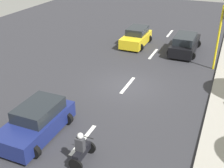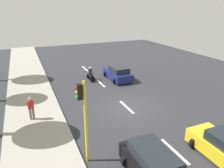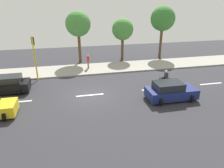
% 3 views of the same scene
% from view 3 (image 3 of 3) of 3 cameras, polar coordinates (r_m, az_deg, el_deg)
% --- Properties ---
extents(ground_plane, '(40.00, 60.00, 0.10)m').
position_cam_3_polar(ground_plane, '(18.11, -6.14, -3.24)').
color(ground_plane, '#2D2D33').
extents(sidewalk, '(4.00, 60.00, 0.15)m').
position_cam_3_polar(sidewalk, '(24.54, -8.10, 4.00)').
color(sidewalk, '#9E998E').
rests_on(sidewalk, ground).
extents(lane_stripe_far_north, '(0.20, 2.40, 0.01)m').
position_cam_3_polar(lane_stripe_far_north, '(22.59, 25.66, 0.07)').
color(lane_stripe_far_north, white).
rests_on(lane_stripe_far_north, ground).
extents(lane_stripe_north, '(0.20, 2.40, 0.01)m').
position_cam_3_polar(lane_stripe_north, '(19.56, 11.58, -1.38)').
color(lane_stripe_north, white).
rests_on(lane_stripe_north, ground).
extents(lane_stripe_mid, '(0.20, 2.40, 0.01)m').
position_cam_3_polar(lane_stripe_mid, '(18.08, -6.14, -3.08)').
color(lane_stripe_mid, white).
rests_on(lane_stripe_mid, ground).
extents(lane_stripe_south, '(0.20, 2.40, 0.01)m').
position_cam_3_polar(lane_stripe_south, '(18.53, -24.94, -4.55)').
color(lane_stripe_south, white).
rests_on(lane_stripe_south, ground).
extents(car_black, '(2.22, 4.56, 1.52)m').
position_cam_3_polar(car_black, '(20.59, -27.87, -0.29)').
color(car_black, black).
rests_on(car_black, ground).
extents(car_dark_blue, '(2.29, 4.07, 1.52)m').
position_cam_3_polar(car_dark_blue, '(17.70, 15.87, -1.93)').
color(car_dark_blue, navy).
rests_on(car_dark_blue, ground).
extents(motorcycle, '(0.60, 1.30, 1.53)m').
position_cam_3_polar(motorcycle, '(20.44, 14.38, 1.35)').
color(motorcycle, black).
rests_on(motorcycle, ground).
extents(pedestrian_near_signal, '(0.40, 0.24, 1.69)m').
position_cam_3_polar(pedestrian_near_signal, '(24.44, -6.64, 6.41)').
color(pedestrian_near_signal, '#72604C').
rests_on(pedestrian_near_signal, sidewalk).
extents(traffic_light_corner, '(0.49, 0.24, 4.50)m').
position_cam_3_polar(traffic_light_corner, '(21.87, -20.73, 8.27)').
color(traffic_light_corner, yellow).
rests_on(traffic_light_corner, ground).
extents(street_tree_south, '(2.82, 2.82, 5.46)m').
position_cam_3_polar(street_tree_south, '(28.04, 2.97, 14.77)').
color(street_tree_south, brown).
rests_on(street_tree_south, ground).
extents(street_tree_north, '(3.31, 3.31, 6.94)m').
position_cam_3_polar(street_tree_north, '(30.01, 13.86, 17.07)').
color(street_tree_north, brown).
rests_on(street_tree_north, ground).
extents(street_tree_center, '(3.11, 3.11, 6.47)m').
position_cam_3_polar(street_tree_center, '(26.77, -9.35, 16.00)').
color(street_tree_center, brown).
rests_on(street_tree_center, ground).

